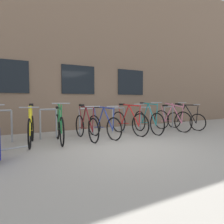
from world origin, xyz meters
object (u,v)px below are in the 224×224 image
(bicycle_teal, at_px, (148,121))
(bicycle_pink, at_px, (172,120))
(bicycle_maroon, at_px, (86,126))
(bicycle_blue, at_px, (103,125))
(bicycle_black, at_px, (185,120))
(bicycle_yellow, at_px, (31,129))
(bicycle_green, at_px, (59,127))
(bicycle_red, at_px, (129,122))

(bicycle_teal, bearing_deg, bicycle_pink, -0.37)
(bicycle_maroon, distance_m, bicycle_teal, 2.32)
(bicycle_blue, distance_m, bicycle_black, 3.64)
(bicycle_blue, bearing_deg, bicycle_yellow, 177.11)
(bicycle_green, relative_size, bicycle_red, 0.95)
(bicycle_blue, bearing_deg, bicycle_teal, 2.23)
(bicycle_maroon, bearing_deg, bicycle_red, 5.35)
(bicycle_maroon, distance_m, bicycle_black, 4.19)
(bicycle_pink, xyz_separation_m, bicycle_blue, (-2.90, -0.06, -0.03))
(bicycle_pink, bearing_deg, bicycle_black, 0.75)
(bicycle_green, bearing_deg, bicycle_black, 0.70)
(bicycle_green, xyz_separation_m, bicycle_yellow, (-0.71, 0.09, -0.00))
(bicycle_maroon, relative_size, bicycle_blue, 1.07)
(bicycle_red, bearing_deg, bicycle_maroon, -174.65)
(bicycle_maroon, distance_m, bicycle_yellow, 1.49)
(bicycle_teal, bearing_deg, bicycle_maroon, -178.69)
(bicycle_maroon, relative_size, bicycle_yellow, 1.04)
(bicycle_red, bearing_deg, bicycle_teal, -7.38)
(bicycle_yellow, height_order, bicycle_red, bicycle_yellow)
(bicycle_pink, distance_m, bicycle_maroon, 3.45)
(bicycle_pink, distance_m, bicycle_blue, 2.90)
(bicycle_black, xyz_separation_m, bicycle_yellow, (-5.68, 0.03, 0.03))
(bicycle_teal, xyz_separation_m, bicycle_yellow, (-3.81, 0.03, -0.01))
(bicycle_pink, distance_m, bicycle_black, 0.74)
(bicycle_black, bearing_deg, bicycle_teal, -179.93)
(bicycle_pink, relative_size, bicycle_green, 1.02)
(bicycle_green, bearing_deg, bicycle_red, 3.73)
(bicycle_teal, xyz_separation_m, bicycle_blue, (-1.76, -0.07, -0.04))
(bicycle_maroon, bearing_deg, bicycle_teal, 1.31)
(bicycle_blue, xyz_separation_m, bicycle_red, (1.03, 0.16, 0.03))
(bicycle_teal, distance_m, bicycle_black, 1.87)
(bicycle_maroon, xyz_separation_m, bicycle_red, (1.58, 0.15, 0.02))
(bicycle_green, distance_m, bicycle_blue, 1.33)
(bicycle_teal, relative_size, bicycle_yellow, 1.07)
(bicycle_teal, relative_size, bicycle_green, 1.04)
(bicycle_black, relative_size, bicycle_yellow, 1.00)
(bicycle_black, height_order, bicycle_yellow, bicycle_yellow)
(bicycle_maroon, relative_size, bicycle_green, 1.02)
(bicycle_black, bearing_deg, bicycle_maroon, -179.25)
(bicycle_pink, height_order, bicycle_black, bicycle_pink)
(bicycle_black, bearing_deg, bicycle_yellow, 179.68)
(bicycle_yellow, bearing_deg, bicycle_maroon, -3.36)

